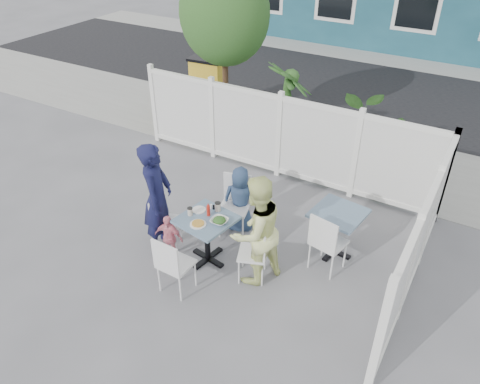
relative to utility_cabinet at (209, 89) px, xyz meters
The scene contains 29 objects.
ground 4.76m from the utility_cabinet, 58.11° to the right, with size 80.00×80.00×0.00m, color slate.
near_sidewalk 2.59m from the utility_cabinet, ahead, with size 24.00×2.60×0.01m, color gray.
street 4.35m from the utility_cabinet, 54.58° to the left, with size 24.00×5.00×0.01m, color black.
far_sidewalk 7.09m from the utility_cabinet, 69.34° to the left, with size 24.00×1.60×0.01m, color gray.
fence_back 3.04m from the utility_cabinet, 31.72° to the right, with size 5.86×0.08×1.60m.
fence_right 6.46m from the utility_cabinet, 31.78° to the right, with size 0.08×3.66×1.60m.
tree 2.22m from the utility_cabinet, 38.22° to the right, with size 1.80×1.62×3.59m.
utility_cabinet is the anchor object (origin of this frame).
potted_shrub_a 2.60m from the utility_cabinet, 20.40° to the right, with size 1.08×1.08×1.94m, color #2D501F.
potted_shrub_b 4.23m from the utility_cabinet, 13.67° to the right, with size 1.36×1.18×1.51m, color #2D501F.
main_table 5.12m from the utility_cabinet, 57.13° to the right, with size 0.82×0.82×0.76m.
spare_table 5.39m from the utility_cabinet, 36.44° to the right, with size 0.79×0.79×0.74m.
chair_left 4.75m from the utility_cabinet, 65.44° to the right, with size 0.49×0.50×0.85m.
chair_right 5.57m from the utility_cabinet, 49.87° to the right, with size 0.50×0.51×0.88m.
chair_back 4.43m from the utility_cabinet, 51.44° to the right, with size 0.54×0.53×0.97m.
chair_near 5.78m from the utility_cabinet, 61.61° to the right, with size 0.43×0.41×0.92m.
chair_spare 5.68m from the utility_cabinet, 40.14° to the right, with size 0.51×0.50×0.96m.
man 4.80m from the utility_cabinet, 65.66° to the right, with size 0.64×0.42×1.75m, color #14163D.
woman 5.56m from the utility_cabinet, 50.17° to the right, with size 0.80×0.62×1.64m, color #E3F54F.
boy 4.42m from the utility_cabinet, 50.43° to the right, with size 0.55×0.36×1.12m, color navy.
toddler 5.09m from the utility_cabinet, 63.47° to the right, with size 0.45×0.19×0.76m, color pink.
plate_main 5.26m from the utility_cabinet, 58.33° to the right, with size 0.23×0.23×0.01m, color white.
plate_side 4.92m from the utility_cabinet, 58.37° to the right, with size 0.20×0.20×0.01m, color white.
salad_bowl 5.23m from the utility_cabinet, 55.11° to the right, with size 0.24×0.24×0.06m, color white.
coffee_cup_a 5.03m from the utility_cabinet, 59.71° to the right, with size 0.07×0.07×0.11m, color beige.
coffee_cup_b 4.94m from the utility_cabinet, 55.20° to the right, with size 0.08×0.08×0.13m, color beige.
ketchup_bottle 5.05m from the utility_cabinet, 56.75° to the right, with size 0.05×0.05×0.16m, color red.
salt_shaker 4.89m from the utility_cabinet, 56.29° to the right, with size 0.03×0.03×0.07m, color white.
pepper_shaker 4.90m from the utility_cabinet, 55.88° to the right, with size 0.03×0.03×0.07m, color black.
Camera 1 is at (3.35, -4.61, 4.69)m, focal length 35.00 mm.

